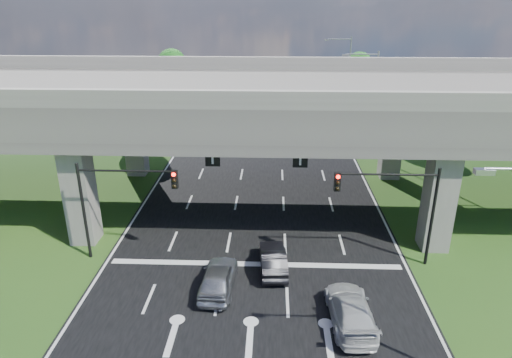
# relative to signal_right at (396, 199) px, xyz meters

# --- Properties ---
(ground) EXTENTS (160.00, 160.00, 0.00)m
(ground) POSITION_rel_signal_right_xyz_m (-7.82, -3.94, -4.19)
(ground) COLOR #264D19
(ground) RESTS_ON ground
(road) EXTENTS (18.00, 120.00, 0.03)m
(road) POSITION_rel_signal_right_xyz_m (-7.82, 6.06, -4.17)
(road) COLOR black
(road) RESTS_ON ground
(overpass) EXTENTS (80.00, 15.00, 10.00)m
(overpass) POSITION_rel_signal_right_xyz_m (-7.82, 8.06, 3.73)
(overpass) COLOR #383633
(overpass) RESTS_ON ground
(warehouse) EXTENTS (20.00, 10.00, 4.00)m
(warehouse) POSITION_rel_signal_right_xyz_m (-33.82, 31.06, -2.19)
(warehouse) COLOR #9E9E99
(warehouse) RESTS_ON ground
(signal_right) EXTENTS (5.76, 0.54, 6.00)m
(signal_right) POSITION_rel_signal_right_xyz_m (0.00, 0.00, 0.00)
(signal_right) COLOR black
(signal_right) RESTS_ON ground
(signal_left) EXTENTS (5.76, 0.54, 6.00)m
(signal_left) POSITION_rel_signal_right_xyz_m (-15.65, 0.00, 0.00)
(signal_left) COLOR black
(signal_left) RESTS_ON ground
(streetlight_far) EXTENTS (3.38, 0.25, 10.00)m
(streetlight_far) POSITION_rel_signal_right_xyz_m (2.27, 20.06, 1.66)
(streetlight_far) COLOR gray
(streetlight_far) RESTS_ON ground
(streetlight_beyond) EXTENTS (3.38, 0.25, 10.00)m
(streetlight_beyond) POSITION_rel_signal_right_xyz_m (2.27, 36.06, 1.66)
(streetlight_beyond) COLOR gray
(streetlight_beyond) RESTS_ON ground
(tree_left_near) EXTENTS (4.50, 4.50, 7.80)m
(tree_left_near) POSITION_rel_signal_right_xyz_m (-21.78, 22.06, 0.63)
(tree_left_near) COLOR black
(tree_left_near) RESTS_ON ground
(tree_left_mid) EXTENTS (3.91, 3.90, 6.76)m
(tree_left_mid) POSITION_rel_signal_right_xyz_m (-24.78, 30.06, -0.01)
(tree_left_mid) COLOR black
(tree_left_mid) RESTS_ON ground
(tree_left_far) EXTENTS (4.80, 4.80, 8.32)m
(tree_left_far) POSITION_rel_signal_right_xyz_m (-20.78, 38.06, 0.95)
(tree_left_far) COLOR black
(tree_left_far) RESTS_ON ground
(tree_right_near) EXTENTS (4.20, 4.20, 7.28)m
(tree_right_near) POSITION_rel_signal_right_xyz_m (5.22, 24.06, 0.31)
(tree_right_near) COLOR black
(tree_right_near) RESTS_ON ground
(tree_right_mid) EXTENTS (3.91, 3.90, 6.76)m
(tree_right_mid) POSITION_rel_signal_right_xyz_m (8.22, 32.06, -0.01)
(tree_right_mid) COLOR black
(tree_right_mid) RESTS_ON ground
(tree_right_far) EXTENTS (4.50, 4.50, 7.80)m
(tree_right_far) POSITION_rel_signal_right_xyz_m (4.22, 40.06, 0.63)
(tree_right_far) COLOR black
(tree_right_far) RESTS_ON ground
(car_silver) EXTENTS (1.97, 4.41, 1.47)m
(car_silver) POSITION_rel_signal_right_xyz_m (-9.68, -2.98, -3.42)
(car_silver) COLOR #A8ABB0
(car_silver) RESTS_ON road
(car_dark) EXTENTS (1.71, 4.16, 1.34)m
(car_dark) POSITION_rel_signal_right_xyz_m (-6.78, -0.94, -3.49)
(car_dark) COLOR black
(car_dark) RESTS_ON road
(car_white) EXTENTS (2.19, 4.93, 1.41)m
(car_white) POSITION_rel_signal_right_xyz_m (-3.07, -5.39, -3.45)
(car_white) COLOR #B2B2B2
(car_white) RESTS_ON road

